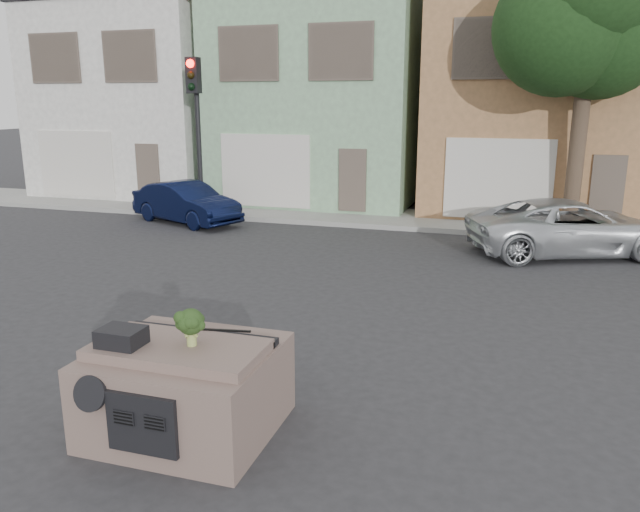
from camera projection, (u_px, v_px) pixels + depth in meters
The scene contains 13 objects.
ground_plane at pixel (281, 338), 10.12m from camera, with size 120.00×120.00×0.00m, color #303033.
sidewalk at pixel (399, 219), 19.81m from camera, with size 40.00×3.00×0.15m, color gray.
townhouse_white at pixel (157, 99), 25.81m from camera, with size 7.20×8.20×7.55m, color silver.
townhouse_mint at pixel (330, 99), 23.63m from camera, with size 7.20×8.20×7.55m, color #85AF87.
townhouse_tan at pixel (539, 99), 21.44m from camera, with size 7.20×8.20×7.55m, color #A4744A.
navy_sedan at pixel (187, 223), 19.55m from camera, with size 1.35×3.87×1.28m, color black.
silver_pickup at pixel (568, 254), 15.60m from camera, with size 2.28×4.95×1.38m, color silver.
traffic_signal at pixel (197, 138), 20.18m from camera, with size 0.40×0.40×5.10m, color black.
tree_near at pixel (584, 81), 16.69m from camera, with size 4.40×4.00×8.50m, color #183414.
car_dashboard at pixel (187, 385), 7.21m from camera, with size 2.00×1.80×1.12m, color #735D54.
instrument_hump at pixel (122, 337), 6.89m from camera, with size 0.48×0.38×0.20m, color black.
wiper_arm at pixel (222, 330), 7.34m from camera, with size 0.70×0.03×0.02m, color black.
broccoli at pixel (191, 327), 6.86m from camera, with size 0.36×0.36×0.44m, color #1F3314.
Camera 1 is at (3.46, -8.85, 3.77)m, focal length 35.00 mm.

